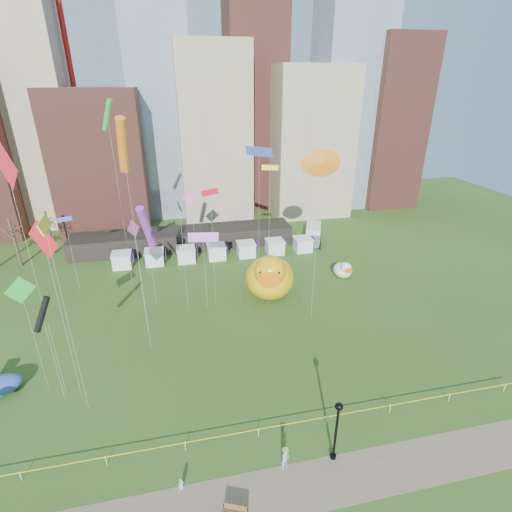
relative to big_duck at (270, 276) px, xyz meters
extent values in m
plane|color=#304C17|center=(-6.48, -21.86, -3.20)|extent=(160.00, 160.00, 0.00)
cube|color=brown|center=(-6.48, -26.86, -3.19)|extent=(70.00, 4.00, 0.02)
cube|color=gray|center=(-36.48, 40.14, 17.80)|extent=(14.00, 12.00, 42.00)
cube|color=brown|center=(-24.48, 34.14, 9.80)|extent=(16.00, 14.00, 26.00)
cube|color=#8C9EB2|center=(-12.48, 42.14, 24.30)|extent=(12.00, 12.00, 55.00)
cube|color=gray|center=(-2.48, 38.14, 13.80)|extent=(14.00, 14.00, 34.00)
cube|color=brown|center=(7.52, 44.14, 30.80)|extent=(12.00, 12.00, 68.00)
cube|color=gray|center=(17.52, 36.14, 11.80)|extent=(16.00, 14.00, 30.00)
cube|color=#8C9EB2|center=(27.52, 40.14, 20.80)|extent=(14.00, 12.00, 48.00)
cube|color=brown|center=(37.52, 38.14, 14.80)|extent=(12.00, 12.00, 36.00)
cylinder|color=red|center=(-28.48, 42.14, 34.80)|extent=(1.00, 1.00, 76.00)
cylinder|color=red|center=(23.52, 42.14, 34.80)|extent=(1.00, 1.00, 76.00)
cube|color=black|center=(-10.48, 20.14, -1.60)|extent=(38.00, 6.00, 3.20)
cube|color=white|center=(-20.48, 14.14, -2.10)|extent=(2.80, 2.80, 2.20)
cube|color=red|center=(-18.68, 14.14, -1.60)|extent=(0.08, 1.40, 1.60)
cube|color=white|center=(-15.48, 14.14, -2.10)|extent=(2.80, 2.80, 2.20)
cube|color=red|center=(-13.68, 14.14, -1.60)|extent=(0.08, 1.40, 1.60)
cube|color=white|center=(-10.48, 14.14, -2.10)|extent=(2.80, 2.80, 2.20)
cube|color=red|center=(-8.68, 14.14, -1.60)|extent=(0.08, 1.40, 1.60)
cube|color=white|center=(-5.48, 14.14, -2.10)|extent=(2.80, 2.80, 2.20)
cube|color=red|center=(-3.68, 14.14, -1.60)|extent=(0.08, 1.40, 1.60)
cube|color=white|center=(-0.48, 14.14, -2.10)|extent=(2.80, 2.80, 2.20)
cube|color=red|center=(1.32, 14.14, -1.60)|extent=(0.08, 1.40, 1.60)
cube|color=white|center=(4.52, 14.14, -2.10)|extent=(2.80, 2.80, 2.20)
cube|color=red|center=(6.32, 14.14, -1.60)|extent=(0.08, 1.40, 1.60)
cube|color=white|center=(9.52, 14.14, -2.10)|extent=(2.80, 2.80, 2.20)
cube|color=red|center=(11.32, 14.14, -1.60)|extent=(0.08, 1.40, 1.60)
cylinder|color=#382B21|center=(-36.48, 18.14, 0.80)|extent=(0.44, 0.44, 8.00)
cylinder|color=#382B21|center=(-32.48, 22.14, 0.55)|extent=(0.44, 0.44, 7.50)
cylinder|color=white|center=(-24.48, -21.86, -2.75)|extent=(0.06, 0.06, 0.90)
cylinder|color=white|center=(-18.48, -21.86, -2.75)|extent=(0.06, 0.06, 0.90)
cylinder|color=white|center=(-12.48, -21.86, -2.75)|extent=(0.06, 0.06, 0.90)
cylinder|color=white|center=(-6.48, -21.86, -2.75)|extent=(0.06, 0.06, 0.90)
cylinder|color=white|center=(-0.48, -21.86, -2.75)|extent=(0.06, 0.06, 0.90)
cylinder|color=white|center=(5.52, -21.86, -2.75)|extent=(0.06, 0.06, 0.90)
cylinder|color=white|center=(11.52, -21.86, -2.75)|extent=(0.06, 0.06, 0.90)
cylinder|color=white|center=(17.52, -21.86, -2.75)|extent=(0.06, 0.06, 0.90)
cube|color=yellow|center=(-6.48, -21.86, -2.40)|extent=(50.00, 0.02, 0.07)
ellipsoid|color=#E6A80B|center=(0.14, 0.51, -0.47)|extent=(8.40, 9.21, 5.45)
ellipsoid|color=#E6A80B|center=(0.93, 3.42, -0.62)|extent=(2.11, 1.83, 2.21)
sphere|color=#E6A80B|center=(-0.50, -1.84, 1.72)|extent=(5.03, 5.03, 4.10)
cone|color=orange|center=(-0.95, -3.52, 1.58)|extent=(2.66, 2.37, 2.26)
sphere|color=white|center=(-1.88, -2.63, 2.27)|extent=(0.74, 0.74, 0.74)
sphere|color=white|center=(0.29, -3.22, 2.27)|extent=(0.74, 0.74, 0.74)
sphere|color=black|center=(-1.97, -2.97, 2.27)|extent=(0.37, 0.37, 0.37)
sphere|color=black|center=(0.20, -3.56, 2.27)|extent=(0.37, 0.37, 0.37)
ellipsoid|color=white|center=(12.17, 3.46, -2.11)|extent=(2.72, 3.17, 2.19)
ellipsoid|color=white|center=(12.14, 4.67, -2.17)|extent=(0.74, 0.58, 0.89)
sphere|color=white|center=(12.20, 2.48, -1.23)|extent=(1.68, 1.68, 1.64)
cone|color=orange|center=(12.22, 1.78, -1.28)|extent=(0.92, 0.76, 0.90)
sphere|color=white|center=(11.76, 2.02, -1.01)|extent=(0.30, 0.30, 0.30)
sphere|color=white|center=(12.66, 2.04, -1.01)|extent=(0.30, 0.30, 0.30)
sphere|color=black|center=(11.76, 1.88, -1.01)|extent=(0.15, 0.15, 0.15)
sphere|color=black|center=(12.66, 1.90, -1.01)|extent=(0.15, 0.15, 0.15)
cylinder|color=silver|center=(0.54, -0.58, -1.35)|extent=(0.03, 0.03, 3.70)
ellipsoid|color=green|center=(0.54, -0.58, 0.50)|extent=(1.28, 1.17, 2.68)
sphere|color=green|center=(0.54, -0.73, 1.94)|extent=(1.75, 1.75, 1.37)
cone|color=green|center=(0.54, -1.35, 1.87)|extent=(0.74, 0.97, 0.48)
sphere|color=green|center=(0.54, -0.53, -1.04)|extent=(0.96, 0.96, 0.96)
cylinder|color=silver|center=(-1.34, 0.62, -1.57)|extent=(0.03, 0.03, 3.26)
ellipsoid|color=#4B3FBE|center=(-1.34, 0.62, 0.06)|extent=(1.02, 0.94, 2.09)
sphere|color=#4B3FBE|center=(-1.34, 0.47, 1.18)|extent=(1.40, 1.40, 1.06)
cone|color=#4B3FBE|center=(-1.34, -0.01, 1.12)|extent=(0.61, 0.76, 0.37)
sphere|color=#4B3FBE|center=(-1.34, 0.67, -1.14)|extent=(0.74, 0.74, 0.74)
cube|color=brown|center=(-9.39, -27.65, -2.52)|extent=(1.61, 0.77, 0.43)
cube|color=black|center=(-10.24, -27.54, -2.97)|extent=(0.25, 0.50, 0.41)
cylinder|color=black|center=(-1.22, -25.06, -3.02)|extent=(0.48, 0.48, 0.32)
cylinder|color=black|center=(-1.22, -25.06, -0.59)|extent=(0.19, 0.19, 5.18)
sphere|color=black|center=(-1.22, -25.06, 2.16)|extent=(0.60, 0.60, 0.60)
cone|color=black|center=(-1.22, -25.06, 2.49)|extent=(0.22, 0.22, 0.27)
cube|color=silver|center=(12.98, 18.40, -1.55)|extent=(4.33, 5.90, 2.67)
cube|color=#595960|center=(11.73, 15.23, -2.08)|extent=(2.99, 2.68, 1.71)
cylinder|color=black|center=(11.03, 17.10, -2.72)|extent=(0.60, 0.99, 0.96)
cylinder|color=black|center=(13.51, 16.13, -2.72)|extent=(0.60, 0.99, 0.96)
cylinder|color=black|center=(12.36, 20.48, -2.72)|extent=(0.60, 0.99, 0.96)
cylinder|color=black|center=(14.84, 19.50, -2.72)|extent=(0.60, 0.99, 0.96)
imported|color=white|center=(-5.15, -25.06, -2.27)|extent=(0.79, 0.68, 1.82)
imported|color=silver|center=(-12.93, -25.06, -2.70)|extent=(0.39, 0.33, 0.96)
cylinder|color=silver|center=(-21.78, -13.70, 4.69)|extent=(0.02, 0.02, 15.77)
cube|color=red|center=(-21.78, -13.70, 12.57)|extent=(2.57, 1.86, 3.14)
cylinder|color=silver|center=(-9.09, 11.22, 2.59)|extent=(0.02, 0.02, 11.58)
cube|color=pink|center=(-9.09, 11.22, 8.38)|extent=(2.73, 0.63, 2.79)
cylinder|color=silver|center=(-11.07, -0.73, 3.70)|extent=(0.02, 0.02, 13.79)
cube|color=black|center=(-11.07, -0.73, 10.59)|extent=(0.47, 2.01, 0.63)
cylinder|color=silver|center=(-18.19, 4.85, 8.52)|extent=(0.02, 0.02, 23.44)
cylinder|color=green|center=(-18.19, 4.85, 20.24)|extent=(1.98, 1.86, 3.59)
cylinder|color=silver|center=(-20.78, -15.75, 5.61)|extent=(0.02, 0.02, 17.63)
cube|color=yellow|center=(-20.78, -15.75, 14.43)|extent=(0.62, 2.81, 0.86)
cylinder|color=silver|center=(-25.76, 7.54, 2.09)|extent=(0.02, 0.02, 10.58)
cube|color=blue|center=(-25.76, 7.54, 7.38)|extent=(1.78, 1.02, 0.57)
cylinder|color=silver|center=(3.90, -5.82, 6.32)|extent=(0.02, 0.02, 19.05)
cone|color=orange|center=(3.90, -5.82, 15.85)|extent=(2.95, 0.50, 2.94)
cylinder|color=silver|center=(-8.58, -0.80, 1.72)|extent=(0.02, 0.02, 9.84)
cube|color=purple|center=(-8.58, -0.80, 6.63)|extent=(3.69, 1.10, 1.12)
cylinder|color=silver|center=(-7.34, 0.46, 4.29)|extent=(0.02, 0.02, 14.97)
cube|color=red|center=(-7.34, 0.46, 11.77)|extent=(2.17, 1.33, 0.70)
cylinder|color=silver|center=(-15.99, -4.82, 3.30)|extent=(0.02, 0.02, 13.01)
cube|color=pink|center=(-15.99, -4.82, 9.80)|extent=(1.09, 1.66, 1.96)
cylinder|color=silver|center=(-23.25, -13.77, 1.40)|extent=(0.02, 0.02, 9.20)
cylinder|color=black|center=(-23.25, -13.77, 6.00)|extent=(1.88, 1.22, 3.10)
cylinder|color=silver|center=(-25.04, -12.09, 2.20)|extent=(0.02, 0.02, 10.81)
cube|color=green|center=(-25.04, -12.09, 7.61)|extent=(2.61, 0.10, 2.61)
cylinder|color=silver|center=(-0.70, -1.94, 5.82)|extent=(0.02, 0.02, 18.05)
cube|color=yellow|center=(-0.70, -1.94, 14.85)|extent=(1.87, 1.03, 0.60)
cylinder|color=silver|center=(-1.50, 0.10, 6.56)|extent=(0.02, 0.02, 19.53)
cube|color=blue|center=(-1.50, 0.10, 16.33)|extent=(2.90, 2.92, 1.10)
cylinder|color=silver|center=(-15.56, -7.99, 7.72)|extent=(0.02, 0.02, 21.84)
cylinder|color=orange|center=(-15.56, -7.99, 18.64)|extent=(1.45, 3.10, 5.08)
cylinder|color=silver|center=(-15.17, 1.49, 2.23)|extent=(0.02, 0.02, 10.86)
cylinder|color=purple|center=(-15.17, 1.49, 7.66)|extent=(2.09, 3.62, 5.93)
cylinder|color=silver|center=(-23.22, -13.17, 7.57)|extent=(0.02, 0.02, 21.54)
cube|color=red|center=(-23.22, -13.17, 18.34)|extent=(2.46, 2.90, 3.78)
camera|label=1|loc=(-11.62, -44.19, 23.74)|focal=27.00mm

